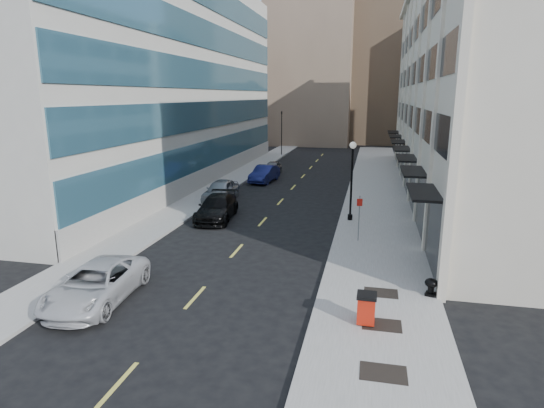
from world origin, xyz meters
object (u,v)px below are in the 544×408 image
at_px(car_blue_sedan, 264,174).
at_px(sign_post, 359,212).
at_px(urn_planter, 431,285).
at_px(car_black_pickup, 217,208).
at_px(trash_bin, 366,307).
at_px(car_white_van, 97,284).
at_px(car_grey_sedan, 273,168).
at_px(traffic_signal, 282,114).
at_px(lamppost, 352,174).
at_px(car_silver_sedan, 221,190).

bearing_deg(car_blue_sedan, sign_post, -54.63).
distance_m(car_blue_sedan, urn_planter, 27.20).
height_order(car_black_pickup, trash_bin, car_black_pickup).
xyz_separation_m(car_white_van, urn_planter, (13.35, 3.22, -0.17)).
bearing_deg(car_white_van, car_blue_sedan, 84.81).
height_order(car_grey_sedan, sign_post, sign_post).
bearing_deg(sign_post, car_black_pickup, 151.09).
bearing_deg(sign_post, traffic_signal, 97.26).
xyz_separation_m(traffic_signal, lamppost, (11.21, -32.77, -2.45)).
bearing_deg(trash_bin, lamppost, 96.37).
distance_m(traffic_signal, car_grey_sedan, 16.18).
relative_size(car_grey_sedan, trash_bin, 3.45).
bearing_deg(car_white_van, car_grey_sedan, 85.41).
bearing_deg(car_white_van, car_silver_sedan, 89.17).
height_order(car_white_van, car_grey_sedan, car_white_van).
xyz_separation_m(car_silver_sedan, sign_post, (11.20, -8.73, 1.00)).
distance_m(car_silver_sedan, sign_post, 14.23).
distance_m(car_grey_sedan, trash_bin, 33.43).
height_order(car_black_pickup, urn_planter, car_black_pickup).
distance_m(car_black_pickup, trash_bin, 16.53).
height_order(car_silver_sedan, trash_bin, car_silver_sedan).
relative_size(traffic_signal, lamppost, 1.31).
xyz_separation_m(car_white_van, lamppost, (9.46, 14.45, 2.50)).
distance_m(car_blue_sedan, lamppost, 15.77).
bearing_deg(car_black_pickup, car_grey_sedan, 84.89).
height_order(car_white_van, car_black_pickup, car_black_pickup).
bearing_deg(sign_post, car_grey_sedan, 103.66).
height_order(car_silver_sedan, lamppost, lamppost).
distance_m(sign_post, urn_planter, 7.61).
relative_size(car_white_van, car_blue_sedan, 1.15).
distance_m(car_silver_sedan, lamppost, 11.62).
xyz_separation_m(car_black_pickup, trash_bin, (10.22, -13.00, -0.03)).
xyz_separation_m(car_silver_sedan, trash_bin, (11.82, -18.52, -0.06)).
xyz_separation_m(car_silver_sedan, lamppost, (10.51, -4.30, 2.44)).
distance_m(car_white_van, trash_bin, 10.77).
distance_m(trash_bin, lamppost, 14.50).
bearing_deg(traffic_signal, car_blue_sedan, -83.44).
distance_m(car_white_van, urn_planter, 13.73).
xyz_separation_m(car_white_van, car_black_pickup, (0.55, 13.22, 0.03)).
xyz_separation_m(car_silver_sedan, urn_planter, (14.40, -15.53, -0.23)).
distance_m(car_blue_sedan, car_grey_sedan, 4.77).
distance_m(car_silver_sedan, trash_bin, 21.97).
relative_size(traffic_signal, car_silver_sedan, 1.44).
distance_m(traffic_signal, trash_bin, 48.88).
bearing_deg(car_black_pickup, sign_post, -24.27).
height_order(traffic_signal, car_grey_sedan, traffic_signal).
height_order(traffic_signal, sign_post, traffic_signal).
bearing_deg(urn_planter, car_black_pickup, 142.00).
height_order(trash_bin, urn_planter, trash_bin).
bearing_deg(car_silver_sedan, traffic_signal, 92.40).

